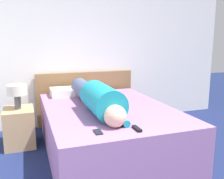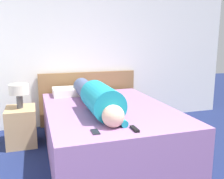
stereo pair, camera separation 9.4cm
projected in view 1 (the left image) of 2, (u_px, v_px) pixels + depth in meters
wall_back at (74, 46)px, 4.03m from camera, size 5.51×0.06×2.60m
bed at (108, 129)px, 3.15m from camera, size 1.49×2.08×0.58m
headboard at (86, 98)px, 4.19m from camera, size 1.61×0.04×0.88m
nightstand at (20, 127)px, 3.33m from camera, size 0.39×0.48×0.50m
table_lamp at (17, 91)px, 3.24m from camera, size 0.25×0.25×0.32m
person_lying at (96, 97)px, 2.96m from camera, size 0.34×1.72×0.34m
pillow_near_headboard at (69, 92)px, 3.74m from camera, size 0.52×0.35×0.11m
tv_remote at (137, 129)px, 2.30m from camera, size 0.04×0.15×0.02m
cell_phone at (98, 132)px, 2.23m from camera, size 0.06×0.13×0.01m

